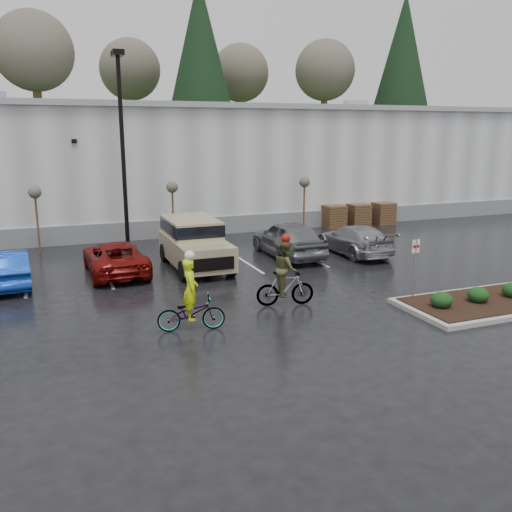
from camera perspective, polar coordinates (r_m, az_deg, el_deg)
name	(u,v)px	position (r m, az deg, el deg)	size (l,w,h in m)	color
ground	(316,318)	(17.14, 6.30, -6.48)	(120.00, 120.00, 0.00)	black
warehouse	(164,162)	(37.10, -9.70, 9.72)	(60.50, 15.50, 7.20)	#AFB1B4
wooded_ridge	(118,157)	(59.81, -14.31, 10.10)	(80.00, 25.00, 6.00)	#283B18
lamppost	(122,131)	(26.51, -13.95, 12.65)	(0.50, 1.00, 9.22)	black
sapling_west	(35,196)	(27.43, -22.24, 5.87)	(0.60, 0.60, 3.20)	#45331B
sapling_mid	(172,190)	(28.09, -8.81, 6.83)	(0.60, 0.60, 3.20)	#45331B
sapling_east	(304,185)	(30.61, 5.12, 7.44)	(0.60, 0.60, 3.20)	#45331B
pallet_stack_a	(334,216)	(32.91, 8.18, 4.15)	(1.20, 1.20, 1.35)	#45331B
pallet_stack_b	(358,215)	(33.78, 10.70, 4.28)	(1.20, 1.20, 1.35)	#45331B
pallet_stack_c	(383,213)	(34.76, 13.23, 4.41)	(1.20, 1.20, 1.35)	#45331B
curb_island	(512,300)	(20.51, 25.32, -4.17)	(8.00, 3.00, 0.15)	gray
mulch_bed	(512,297)	(20.49, 25.35, -3.92)	(7.60, 2.60, 0.04)	black
shrub_a	(442,300)	(18.40, 18.95, -4.40)	(0.70, 0.70, 0.52)	black
shrub_b	(478,295)	(19.38, 22.35, -3.81)	(0.70, 0.70, 0.52)	black
fire_lane_sign	(415,262)	(18.91, 16.38, -0.63)	(0.30, 0.05, 2.20)	gray
car_blue	(8,268)	(22.34, -24.65, -1.14)	(1.45, 4.16, 1.37)	#0D3298
car_red	(115,258)	(22.74, -14.60, -0.16)	(2.22, 4.81, 1.34)	maroon
suv_tan	(195,244)	(22.95, -6.42, 1.23)	(2.20, 5.10, 2.06)	tan
car_grey	(288,239)	(25.01, 3.40, 1.84)	(2.00, 4.96, 1.69)	slate
car_far_silver	(354,240)	(25.94, 10.31, 1.71)	(1.94, 4.76, 1.38)	#96979D
cyclist_hivis	(191,306)	(15.90, -6.86, -5.26)	(2.06, 1.03, 2.39)	#3F3F44
cyclist_olive	(285,280)	(18.00, 3.10, -2.52)	(1.94, 0.98, 2.43)	#3F3F44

